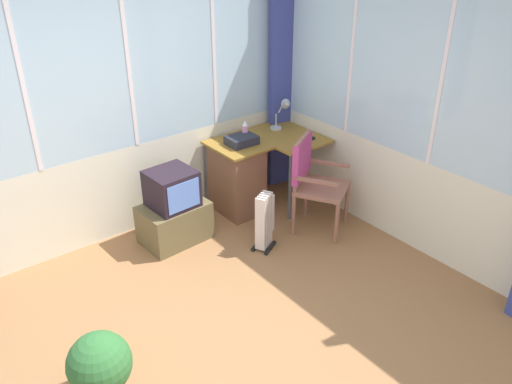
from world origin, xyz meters
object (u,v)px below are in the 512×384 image
object	(u,v)px
desk	(239,175)
tv_remote	(309,137)
potted_plant	(100,367)
space_heater	(265,220)
paper_tray	(242,140)
desk_lamp	(285,110)
tv_on_stand	(174,210)
wooden_armchair	(310,172)
spray_bottle	(245,131)

from	to	relation	value
desk	tv_remote	world-z (taller)	tv_remote
desk	potted_plant	bearing A→B (deg)	-146.28
tv_remote	space_heater	bearing A→B (deg)	-156.94
paper_tray	potted_plant	bearing A→B (deg)	-146.88
space_heater	desk_lamp	bearing A→B (deg)	41.02
tv_remote	desk_lamp	bearing A→B (deg)	93.91
tv_on_stand	space_heater	size ratio (longest dim) A/B	1.30
tv_remote	tv_on_stand	distance (m)	1.64
desk	potted_plant	world-z (taller)	desk
desk	wooden_armchair	xyz separation A→B (m)	(0.34, -0.72, 0.21)
desk_lamp	wooden_armchair	world-z (taller)	desk_lamp
potted_plant	space_heater	bearing A→B (deg)	20.61
wooden_armchair	tv_on_stand	size ratio (longest dim) A/B	1.30
space_heater	tv_remote	bearing A→B (deg)	24.28
desk	desk_lamp	bearing A→B (deg)	3.98
tv_remote	space_heater	xyz separation A→B (m)	(-0.94, -0.43, -0.48)
tv_remote	space_heater	distance (m)	1.14
desk	tv_remote	bearing A→B (deg)	-24.82
space_heater	potted_plant	world-z (taller)	space_heater
spray_bottle	tv_on_stand	size ratio (longest dim) A/B	0.29
space_heater	potted_plant	distance (m)	2.12
desk_lamp	wooden_armchair	xyz separation A→B (m)	(-0.32, -0.77, -0.37)
tv_on_stand	potted_plant	bearing A→B (deg)	-134.47
desk	wooden_armchair	world-z (taller)	wooden_armchair
wooden_armchair	potted_plant	world-z (taller)	wooden_armchair
desk_lamp	space_heater	world-z (taller)	desk_lamp
paper_tray	potted_plant	distance (m)	2.75
tv_remote	desk	bearing A→B (deg)	153.95
tv_on_stand	space_heater	world-z (taller)	tv_on_stand
wooden_armchair	paper_tray	bearing A→B (deg)	114.69
paper_tray	space_heater	world-z (taller)	paper_tray
tv_remote	potted_plant	size ratio (longest dim) A/B	0.28
paper_tray	tv_remote	bearing A→B (deg)	-24.12
desk	potted_plant	size ratio (longest dim) A/B	2.15
tv_on_stand	spray_bottle	bearing A→B (deg)	8.95
wooden_armchair	potted_plant	xyz separation A→B (m)	(-2.58, -0.77, -0.33)
desk	desk_lamp	size ratio (longest dim) A/B	3.32
tv_on_stand	potted_plant	world-z (taller)	tv_on_stand
paper_tray	potted_plant	size ratio (longest dim) A/B	0.57
tv_remote	spray_bottle	bearing A→B (deg)	145.49
wooden_armchair	potted_plant	bearing A→B (deg)	-163.33
desk	tv_remote	distance (m)	0.85
potted_plant	tv_remote	bearing A→B (deg)	21.81
tv_remote	wooden_armchair	xyz separation A→B (m)	(-0.35, -0.40, -0.17)
space_heater	potted_plant	xyz separation A→B (m)	(-1.99, -0.75, -0.01)
desk_lamp	paper_tray	xyz separation A→B (m)	(-0.64, -0.07, -0.17)
paper_tray	tv_on_stand	distance (m)	1.02
desk_lamp	potted_plant	size ratio (longest dim) A/B	0.65
paper_tray	space_heater	bearing A→B (deg)	-110.51
desk_lamp	potted_plant	xyz separation A→B (m)	(-2.89, -1.54, -0.70)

